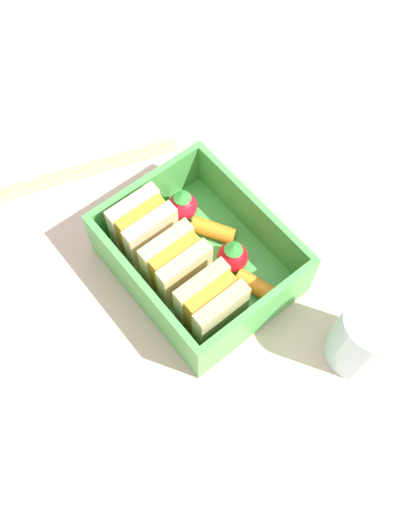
% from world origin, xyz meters
% --- Properties ---
extents(ground_plane, '(1.20, 1.20, 0.02)m').
position_xyz_m(ground_plane, '(0.00, 0.00, -0.01)').
color(ground_plane, beige).
extents(bento_tray, '(0.16, 0.13, 0.01)m').
position_xyz_m(bento_tray, '(0.00, 0.00, 0.01)').
color(bento_tray, '#4DAB4A').
rests_on(bento_tray, ground_plane).
extents(bento_rim, '(0.16, 0.13, 0.05)m').
position_xyz_m(bento_rim, '(0.00, 0.00, 0.04)').
color(bento_rim, '#4DAB4A').
rests_on(bento_rim, bento_tray).
extents(sandwich_left, '(0.04, 0.05, 0.06)m').
position_xyz_m(sandwich_left, '(-0.05, 0.02, 0.04)').
color(sandwich_left, tan).
rests_on(sandwich_left, bento_tray).
extents(sandwich_center_left, '(0.04, 0.05, 0.06)m').
position_xyz_m(sandwich_center_left, '(0.00, 0.02, 0.04)').
color(sandwich_center_left, '#E0C57F').
rests_on(sandwich_center_left, bento_tray).
extents(sandwich_center, '(0.04, 0.05, 0.06)m').
position_xyz_m(sandwich_center, '(0.05, 0.02, 0.04)').
color(sandwich_center, beige).
rests_on(sandwich_center, bento_tray).
extents(carrot_stick_far_left, '(0.04, 0.03, 0.01)m').
position_xyz_m(carrot_stick_far_left, '(-0.05, -0.02, 0.02)').
color(carrot_stick_far_left, orange).
rests_on(carrot_stick_far_left, bento_tray).
extents(strawberry_far_left, '(0.03, 0.03, 0.03)m').
position_xyz_m(strawberry_far_left, '(-0.02, -0.02, 0.03)').
color(strawberry_far_left, red).
rests_on(strawberry_far_left, bento_tray).
extents(carrot_stick_left, '(0.04, 0.03, 0.02)m').
position_xyz_m(carrot_stick_left, '(0.02, -0.03, 0.02)').
color(carrot_stick_left, orange).
rests_on(carrot_stick_left, bento_tray).
extents(strawberry_left, '(0.03, 0.03, 0.03)m').
position_xyz_m(strawberry_left, '(0.05, -0.02, 0.03)').
color(strawberry_left, red).
rests_on(strawberry_left, bento_tray).
extents(chopstick_pair, '(0.08, 0.20, 0.01)m').
position_xyz_m(chopstick_pair, '(0.16, 0.03, 0.00)').
color(chopstick_pair, tan).
rests_on(chopstick_pair, ground_plane).
extents(drinking_glass, '(0.05, 0.05, 0.07)m').
position_xyz_m(drinking_glass, '(-0.14, -0.05, 0.04)').
color(drinking_glass, silver).
rests_on(drinking_glass, ground_plane).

